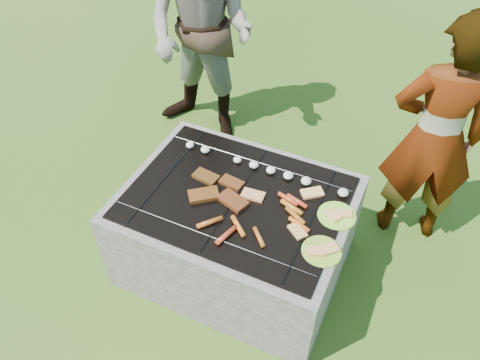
# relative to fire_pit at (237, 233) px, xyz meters

# --- Properties ---
(lawn) EXTENTS (60.00, 60.00, 0.00)m
(lawn) POSITION_rel_fire_pit_xyz_m (0.00, 0.00, -0.28)
(lawn) COLOR #284912
(lawn) RESTS_ON ground
(fire_pit) EXTENTS (1.30, 1.00, 0.62)m
(fire_pit) POSITION_rel_fire_pit_xyz_m (0.00, 0.00, 0.00)
(fire_pit) COLOR #AAA096
(fire_pit) RESTS_ON ground
(mushrooms) EXTENTS (1.06, 0.06, 0.04)m
(mushrooms) POSITION_rel_fire_pit_xyz_m (0.08, 0.27, 0.35)
(mushrooms) COLOR white
(mushrooms) RESTS_ON fire_pit
(pork_slabs) EXTENTS (0.41, 0.30, 0.03)m
(pork_slabs) POSITION_rel_fire_pit_xyz_m (-0.11, -0.01, 0.34)
(pork_slabs) COLOR brown
(pork_slabs) RESTS_ON fire_pit
(sausages) EXTENTS (0.57, 0.50, 0.03)m
(sausages) POSITION_rel_fire_pit_xyz_m (0.22, -0.10, 0.34)
(sausages) COLOR #EC4E26
(sausages) RESTS_ON fire_pit
(bread_on_grate) EXTENTS (0.45, 0.43, 0.02)m
(bread_on_grate) POSITION_rel_fire_pit_xyz_m (0.27, 0.07, 0.34)
(bread_on_grate) COLOR #E2BD73
(bread_on_grate) RESTS_ON fire_pit
(plate_far) EXTENTS (0.25, 0.25, 0.03)m
(plate_far) POSITION_rel_fire_pit_xyz_m (0.56, 0.11, 0.33)
(plate_far) COLOR #C3E937
(plate_far) RESTS_ON fire_pit
(plate_near) EXTENTS (0.21, 0.21, 0.03)m
(plate_near) POSITION_rel_fire_pit_xyz_m (0.56, -0.16, 0.33)
(plate_near) COLOR gold
(plate_near) RESTS_ON fire_pit
(cook) EXTENTS (0.66, 0.52, 1.58)m
(cook) POSITION_rel_fire_pit_xyz_m (0.93, 0.78, 0.51)
(cook) COLOR gray
(cook) RESTS_ON ground
(bystander) EXTENTS (0.94, 0.76, 1.82)m
(bystander) POSITION_rel_fire_pit_xyz_m (-0.84, 1.17, 0.63)
(bystander) COLOR gray
(bystander) RESTS_ON ground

